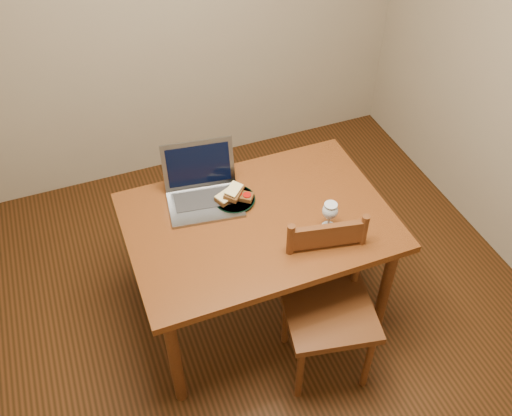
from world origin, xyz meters
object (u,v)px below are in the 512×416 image
object	(u,v)px
chair	(329,301)
milk_glass	(330,215)
table	(259,231)
plate	(235,200)
laptop	(202,186)

from	to	relation	value
chair	milk_glass	world-z (taller)	milk_glass
table	chair	xyz separation A→B (m)	(0.20, -0.43, -0.15)
plate	laptop	distance (m)	0.18
chair	laptop	distance (m)	0.86
milk_glass	laptop	bearing A→B (deg)	139.36
chair	milk_glass	distance (m)	0.42
chair	laptop	xyz separation A→B (m)	(-0.41, 0.69, 0.31)
plate	table	bearing A→B (deg)	-67.65
milk_glass	chair	bearing A→B (deg)	-110.99
milk_glass	plate	bearing A→B (deg)	137.50
plate	milk_glass	bearing A→B (deg)	-42.50
chair	milk_glass	bearing A→B (deg)	80.13
chair	plate	size ratio (longest dim) A/B	2.35
plate	milk_glass	distance (m)	0.50
laptop	chair	bearing A→B (deg)	-51.59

